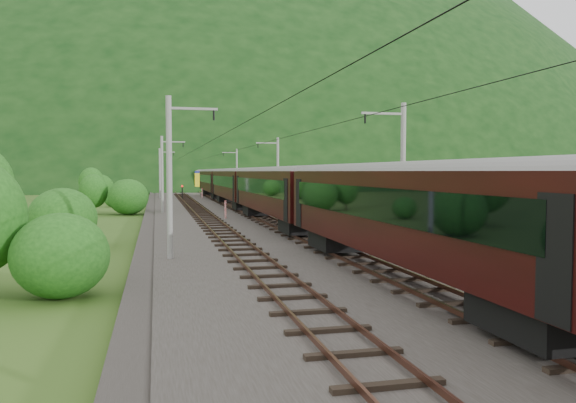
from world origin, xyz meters
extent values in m
plane|color=#30541A|center=(0.00, 0.00, 0.00)|extent=(600.00, 600.00, 0.00)
cube|color=#38332D|center=(0.00, 10.00, 0.15)|extent=(14.00, 220.00, 0.30)
cube|color=brown|center=(-3.12, 10.00, 0.49)|extent=(0.08, 220.00, 0.15)
cube|color=brown|center=(-1.68, 10.00, 0.49)|extent=(0.08, 220.00, 0.15)
cube|color=black|center=(-2.40, 10.00, 0.36)|extent=(2.40, 220.00, 0.12)
cube|color=brown|center=(1.68, 10.00, 0.49)|extent=(0.08, 220.00, 0.15)
cube|color=brown|center=(3.12, 10.00, 0.49)|extent=(0.08, 220.00, 0.15)
cube|color=black|center=(2.40, 10.00, 0.36)|extent=(2.40, 220.00, 0.12)
cylinder|color=gray|center=(-6.20, 0.00, 4.30)|extent=(0.28, 0.28, 8.00)
cube|color=gray|center=(-5.00, 0.00, 7.70)|extent=(2.40, 0.12, 0.12)
cylinder|color=black|center=(-4.00, 0.00, 7.40)|extent=(0.10, 0.10, 0.50)
cylinder|color=gray|center=(-6.20, 32.00, 4.30)|extent=(0.28, 0.28, 8.00)
cube|color=gray|center=(-5.00, 32.00, 7.70)|extent=(2.40, 0.12, 0.12)
cylinder|color=black|center=(-4.00, 32.00, 7.40)|extent=(0.10, 0.10, 0.50)
cylinder|color=gray|center=(-6.20, 64.00, 4.30)|extent=(0.28, 0.28, 8.00)
cube|color=gray|center=(-5.00, 64.00, 7.70)|extent=(2.40, 0.12, 0.12)
cylinder|color=black|center=(-4.00, 64.00, 7.40)|extent=(0.10, 0.10, 0.50)
cylinder|color=gray|center=(-6.20, 96.00, 4.30)|extent=(0.28, 0.28, 8.00)
cube|color=gray|center=(-5.00, 96.00, 7.70)|extent=(2.40, 0.12, 0.12)
cylinder|color=black|center=(-4.00, 96.00, 7.40)|extent=(0.10, 0.10, 0.50)
cylinder|color=gray|center=(-6.20, 128.00, 4.30)|extent=(0.28, 0.28, 8.00)
cube|color=gray|center=(-5.00, 128.00, 7.70)|extent=(2.40, 0.12, 0.12)
cylinder|color=black|center=(-4.00, 128.00, 7.40)|extent=(0.10, 0.10, 0.50)
cylinder|color=gray|center=(6.20, 0.00, 4.30)|extent=(0.28, 0.28, 8.00)
cube|color=gray|center=(5.00, 0.00, 7.70)|extent=(2.40, 0.12, 0.12)
cylinder|color=black|center=(4.00, 0.00, 7.40)|extent=(0.10, 0.10, 0.50)
cylinder|color=gray|center=(6.20, 32.00, 4.30)|extent=(0.28, 0.28, 8.00)
cube|color=gray|center=(5.00, 32.00, 7.70)|extent=(2.40, 0.12, 0.12)
cylinder|color=black|center=(4.00, 32.00, 7.40)|extent=(0.10, 0.10, 0.50)
cylinder|color=gray|center=(6.20, 64.00, 4.30)|extent=(0.28, 0.28, 8.00)
cube|color=gray|center=(5.00, 64.00, 7.70)|extent=(2.40, 0.12, 0.12)
cylinder|color=black|center=(4.00, 64.00, 7.40)|extent=(0.10, 0.10, 0.50)
cylinder|color=gray|center=(6.20, 96.00, 4.30)|extent=(0.28, 0.28, 8.00)
cube|color=gray|center=(5.00, 96.00, 7.70)|extent=(2.40, 0.12, 0.12)
cylinder|color=black|center=(4.00, 96.00, 7.40)|extent=(0.10, 0.10, 0.50)
cylinder|color=gray|center=(6.20, 128.00, 4.30)|extent=(0.28, 0.28, 8.00)
cube|color=gray|center=(5.00, 128.00, 7.70)|extent=(2.40, 0.12, 0.12)
cylinder|color=black|center=(4.00, 128.00, 7.40)|extent=(0.10, 0.10, 0.50)
cylinder|color=black|center=(-2.40, 10.00, 7.10)|extent=(0.03, 198.00, 0.03)
cylinder|color=black|center=(2.40, 10.00, 7.10)|extent=(0.03, 198.00, 0.03)
ellipsoid|color=black|center=(0.00, 260.00, 0.00)|extent=(504.00, 360.00, 244.00)
cube|color=black|center=(2.40, -8.28, 3.07)|extent=(3.02, 22.87, 3.12)
cylinder|color=slate|center=(2.40, -8.28, 4.47)|extent=(3.02, 22.76, 3.02)
cube|color=black|center=(0.87, -8.28, 3.44)|extent=(0.05, 20.13, 1.20)
cube|color=black|center=(3.93, -8.28, 3.44)|extent=(0.05, 20.13, 1.20)
cube|color=black|center=(2.40, -16.28, 1.04)|extent=(2.29, 3.33, 0.94)
cube|color=black|center=(2.40, -0.27, 1.04)|extent=(2.29, 3.33, 0.94)
cube|color=black|center=(2.40, 15.53, 3.07)|extent=(3.02, 22.87, 3.12)
cylinder|color=slate|center=(2.40, 15.53, 4.47)|extent=(3.02, 22.76, 3.02)
cube|color=black|center=(0.87, 15.53, 3.44)|extent=(0.05, 20.13, 1.20)
cube|color=black|center=(3.93, 15.53, 3.44)|extent=(0.05, 20.13, 1.20)
cube|color=black|center=(2.40, 7.52, 1.04)|extent=(2.29, 3.33, 0.94)
cube|color=black|center=(2.40, 23.53, 1.04)|extent=(2.29, 3.33, 0.94)
cube|color=black|center=(2.40, 39.33, 3.07)|extent=(3.02, 22.87, 3.12)
cylinder|color=slate|center=(2.40, 39.33, 4.47)|extent=(3.02, 22.76, 3.02)
cube|color=black|center=(0.87, 39.33, 3.44)|extent=(0.05, 20.13, 1.20)
cube|color=black|center=(3.93, 39.33, 3.44)|extent=(0.05, 20.13, 1.20)
cube|color=black|center=(2.40, 31.32, 1.04)|extent=(2.29, 3.33, 0.94)
cube|color=black|center=(2.40, 47.33, 1.04)|extent=(2.29, 3.33, 0.94)
cube|color=black|center=(2.40, 63.13, 3.07)|extent=(3.02, 22.87, 3.12)
cylinder|color=slate|center=(2.40, 63.13, 4.47)|extent=(3.02, 22.76, 3.02)
cube|color=black|center=(0.87, 63.13, 3.44)|extent=(0.05, 20.13, 1.20)
cube|color=black|center=(3.93, 63.13, 3.44)|extent=(0.05, 20.13, 1.20)
cube|color=black|center=(2.40, 55.13, 1.04)|extent=(2.29, 3.33, 0.94)
cube|color=black|center=(2.40, 71.14, 1.04)|extent=(2.29, 3.33, 0.94)
cube|color=navy|center=(2.40, 96.29, 3.07)|extent=(3.02, 18.71, 3.12)
cylinder|color=slate|center=(2.40, 96.29, 4.47)|extent=(3.02, 18.62, 3.02)
cube|color=black|center=(0.87, 96.29, 3.44)|extent=(0.05, 16.47, 1.20)
cube|color=black|center=(3.93, 96.29, 3.44)|extent=(0.05, 16.47, 1.20)
cube|color=black|center=(2.40, 89.74, 1.04)|extent=(2.29, 3.33, 0.94)
cube|color=black|center=(2.40, 102.84, 1.04)|extent=(2.29, 3.33, 0.94)
cube|color=yellow|center=(2.40, 105.45, 2.86)|extent=(3.08, 0.50, 2.81)
cube|color=yellow|center=(2.40, 87.14, 2.86)|extent=(3.08, 0.50, 2.81)
cube|color=black|center=(2.40, 99.29, 5.20)|extent=(0.08, 1.60, 0.94)
cylinder|color=red|center=(-0.66, 22.97, 1.12)|extent=(0.18, 0.18, 1.65)
cylinder|color=red|center=(0.41, 63.04, 1.11)|extent=(0.17, 0.17, 1.61)
cylinder|color=black|center=(-3.08, 55.78, 1.34)|extent=(0.15, 0.15, 2.07)
sphere|color=red|center=(-3.08, 55.78, 2.42)|extent=(0.25, 0.25, 0.25)
ellipsoid|color=#1B4C14|center=(-10.24, -6.65, 1.56)|extent=(3.46, 3.46, 3.12)
ellipsoid|color=#1B4C14|center=(-12.32, 7.58, 1.81)|extent=(4.02, 4.02, 3.62)
ellipsoid|color=#1B4C14|center=(-14.87, 21.89, 1.09)|extent=(2.41, 2.41, 2.17)
ellipsoid|color=#1B4C14|center=(-9.71, 33.43, 1.90)|extent=(4.22, 4.22, 3.80)
ellipsoid|color=#1B4C14|center=(-12.28, 47.41, 0.97)|extent=(2.16, 2.16, 1.94)
ellipsoid|color=#1B4C14|center=(-15.47, 62.68, 2.10)|extent=(4.67, 4.67, 4.21)
ellipsoid|color=#1B4C14|center=(-12.66, 74.89, 1.55)|extent=(3.45, 3.45, 3.10)
ellipsoid|color=#1B4C14|center=(-14.11, 91.96, 1.46)|extent=(3.24, 3.24, 2.92)
cylinder|color=black|center=(-13.35, 34.74, 1.17)|extent=(0.24, 0.24, 2.34)
ellipsoid|color=#1B4C14|center=(-13.35, 34.74, 2.51)|extent=(3.01, 3.01, 3.61)
cylinder|color=black|center=(-16.01, 57.88, 1.40)|extent=(0.24, 0.24, 2.81)
ellipsoid|color=#1B4C14|center=(-16.01, 57.88, 3.01)|extent=(3.61, 3.61, 4.33)
ellipsoid|color=#1B4C14|center=(12.85, 12.21, 1.47)|extent=(3.27, 3.27, 2.94)
ellipsoid|color=#1B4C14|center=(10.18, 31.31, 0.78)|extent=(1.74, 1.74, 1.57)
ellipsoid|color=#1B4C14|center=(10.83, 43.36, 0.87)|extent=(1.94, 1.94, 1.74)
ellipsoid|color=#1B4C14|center=(9.67, 64.37, 1.09)|extent=(2.42, 2.42, 2.18)
camera|label=1|loc=(-6.85, -28.17, 4.61)|focal=35.00mm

